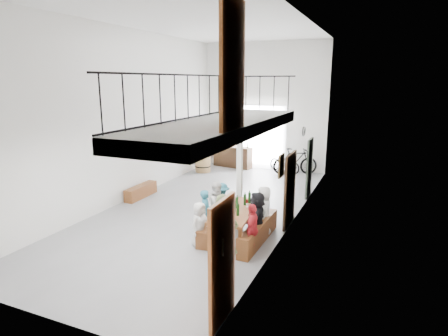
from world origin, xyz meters
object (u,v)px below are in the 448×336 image
at_px(serving_counter, 233,157).
at_px(bicycle_near, 285,163).
at_px(oak_barrel, 203,160).
at_px(host_standing, 223,237).
at_px(tasting_table, 236,213).
at_px(side_bench, 141,191).
at_px(bench_inner, 214,227).

distance_m(serving_counter, bicycle_near, 2.43).
relative_size(oak_barrel, bicycle_near, 0.64).
xyz_separation_m(serving_counter, host_standing, (3.49, -9.26, 0.39)).
xyz_separation_m(tasting_table, host_standing, (0.42, -1.79, 0.16)).
bearing_deg(serving_counter, host_standing, -59.79).
height_order(serving_counter, host_standing, host_standing).
bearing_deg(side_bench, tasting_table, -25.15).
xyz_separation_m(side_bench, bicycle_near, (3.59, 5.43, 0.21)).
relative_size(bench_inner, bicycle_near, 1.19).
height_order(side_bench, serving_counter, serving_counter).
relative_size(tasting_table, bench_inner, 1.15).
bearing_deg(serving_counter, oak_barrel, -112.09).
height_order(side_bench, host_standing, host_standing).
relative_size(tasting_table, oak_barrel, 2.15).
xyz_separation_m(bench_inner, host_standing, (1.06, -1.85, 0.65)).
relative_size(tasting_table, serving_counter, 1.20).
height_order(oak_barrel, serving_counter, oak_barrel).
height_order(oak_barrel, host_standing, host_standing).
height_order(tasting_table, host_standing, host_standing).
relative_size(tasting_table, bicycle_near, 1.37).
distance_m(bench_inner, oak_barrel, 6.87).
xyz_separation_m(oak_barrel, bicycle_near, (3.28, 1.32, -0.09)).
height_order(bench_inner, host_standing, host_standing).
bearing_deg(oak_barrel, bicycle_near, 21.97).
relative_size(serving_counter, host_standing, 1.04).
height_order(oak_barrel, bicycle_near, oak_barrel).
bearing_deg(tasting_table, serving_counter, 107.46).
bearing_deg(tasting_table, bicycle_near, 90.05).
height_order(bench_inner, bicycle_near, bicycle_near).
relative_size(side_bench, oak_barrel, 1.47).
bearing_deg(bicycle_near, bench_inner, -156.32).
xyz_separation_m(serving_counter, bicycle_near, (2.43, -0.05, -0.06)).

